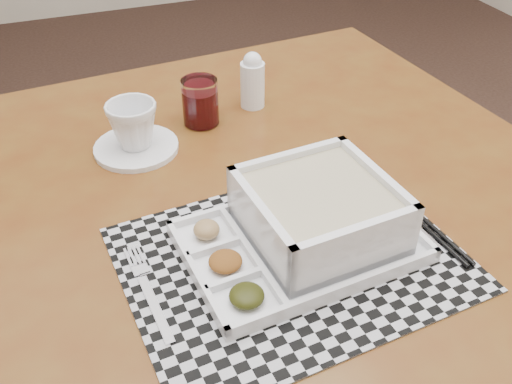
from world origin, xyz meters
TOP-DOWN VIEW (x-y plane):
  - floor at (0.00, 0.00)m, footprint 5.00×5.00m
  - dining_table at (-0.25, -0.87)m, footprint 1.21×1.21m
  - placemat at (-0.23, -1.01)m, footprint 0.48×0.39m
  - serving_tray at (-0.19, -0.98)m, footprint 0.34×0.25m
  - fork at (-0.43, -0.99)m, footprint 0.03×0.19m
  - spoon at (-0.04, -0.93)m, footprint 0.04×0.18m
  - chopsticks at (-0.02, -0.99)m, footprint 0.04×0.24m
  - saucer at (-0.38, -0.65)m, footprint 0.15×0.15m
  - cup at (-0.38, -0.65)m, footprint 0.10×0.10m
  - juice_glass at (-0.24, -0.60)m, footprint 0.07×0.07m
  - creamer_bottle at (-0.13, -0.57)m, footprint 0.05×0.05m

SIDE VIEW (x-z plane):
  - floor at x=0.00m, z-range 0.00..0.00m
  - dining_table at x=-0.25m, z-range 0.33..1.17m
  - placemat at x=-0.23m, z-range 0.84..0.84m
  - fork at x=-0.43m, z-range 0.84..0.84m
  - saucer at x=-0.38m, z-range 0.84..0.85m
  - spoon at x=-0.04m, z-range 0.84..0.85m
  - chopsticks at x=-0.02m, z-range 0.84..0.85m
  - serving_tray at x=-0.19m, z-range 0.83..0.92m
  - juice_glass at x=-0.24m, z-range 0.84..0.92m
  - cup at x=-0.38m, z-range 0.85..0.93m
  - creamer_bottle at x=-0.13m, z-range 0.84..0.95m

